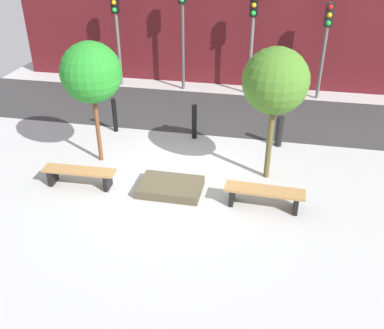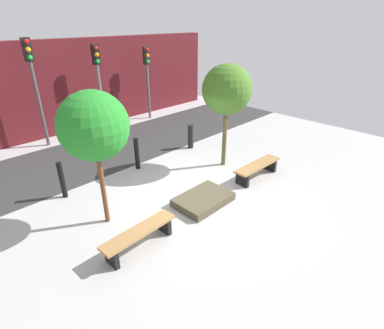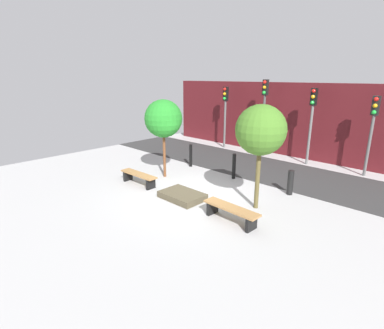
% 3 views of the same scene
% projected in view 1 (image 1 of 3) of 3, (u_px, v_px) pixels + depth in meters
% --- Properties ---
extents(ground_plane, '(18.00, 18.00, 0.00)m').
position_uv_depth(ground_plane, '(174.00, 182.00, 10.77)').
color(ground_plane, '#AAAAAA').
extents(road_strip, '(18.00, 3.65, 0.01)m').
position_uv_depth(road_strip, '(206.00, 112.00, 14.71)').
color(road_strip, '#313131').
rests_on(road_strip, ground).
extents(building_facade, '(16.20, 0.50, 3.79)m').
position_uv_depth(building_facade, '(221.00, 35.00, 16.48)').
color(building_facade, '#511419').
rests_on(building_facade, ground).
extents(bench_left, '(1.80, 0.46, 0.46)m').
position_uv_depth(bench_left, '(79.00, 174.00, 10.47)').
color(bench_left, black).
rests_on(bench_left, ground).
extents(bench_right, '(1.82, 0.50, 0.46)m').
position_uv_depth(bench_right, '(264.00, 194.00, 9.70)').
color(bench_right, black).
rests_on(bench_right, ground).
extents(planter_bed, '(1.51, 1.03, 0.22)m').
position_uv_depth(planter_bed, '(170.00, 187.00, 10.37)').
color(planter_bed, '#4C4532').
rests_on(planter_bed, ground).
extents(tree_behind_left_bench, '(1.53, 1.53, 3.23)m').
position_uv_depth(tree_behind_left_bench, '(91.00, 73.00, 10.56)').
color(tree_behind_left_bench, brown).
rests_on(tree_behind_left_bench, ground).
extents(tree_behind_right_bench, '(1.55, 1.55, 3.32)m').
position_uv_depth(tree_behind_right_bench, '(275.00, 82.00, 9.75)').
color(tree_behind_right_bench, brown).
rests_on(tree_behind_right_bench, ground).
extents(bollard_far_left, '(0.14, 0.14, 1.06)m').
position_uv_depth(bollard_far_left, '(115.00, 115.00, 13.12)').
color(bollard_far_left, black).
rests_on(bollard_far_left, ground).
extents(bollard_left, '(0.15, 0.15, 1.07)m').
position_uv_depth(bollard_left, '(194.00, 122.00, 12.69)').
color(bollard_left, black).
rests_on(bollard_left, ground).
extents(bollard_center, '(0.21, 0.21, 0.90)m').
position_uv_depth(bollard_center, '(279.00, 131.00, 12.30)').
color(bollard_center, black).
rests_on(bollard_center, ground).
extents(traffic_light_west, '(0.28, 0.27, 3.52)m').
position_uv_depth(traffic_light_west, '(116.00, 22.00, 15.95)').
color(traffic_light_west, '#595959').
rests_on(traffic_light_west, ground).
extents(traffic_light_mid_west, '(0.28, 0.27, 3.94)m').
position_uv_depth(traffic_light_mid_west, '(182.00, 17.00, 15.38)').
color(traffic_light_mid_west, '#484848').
rests_on(traffic_light_mid_west, ground).
extents(traffic_light_mid_east, '(0.28, 0.27, 3.59)m').
position_uv_depth(traffic_light_mid_east, '(253.00, 26.00, 15.06)').
color(traffic_light_mid_east, slate).
rests_on(traffic_light_mid_east, ground).
extents(traffic_light_east, '(0.28, 0.27, 3.36)m').
position_uv_depth(traffic_light_east, '(326.00, 34.00, 14.69)').
color(traffic_light_east, '#575757').
rests_on(traffic_light_east, ground).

